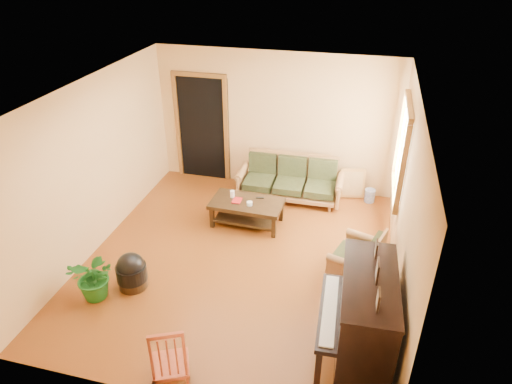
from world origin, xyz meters
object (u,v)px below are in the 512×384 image
(footstool, at_px, (132,275))
(red_chair, at_px, (169,351))
(armchair, at_px, (356,254))
(potted_plant, at_px, (95,277))
(ceramic_crock, at_px, (370,196))
(sofa, at_px, (290,180))
(coffee_table, at_px, (247,213))
(piano, at_px, (365,321))

(footstool, bearing_deg, red_chair, -48.50)
(armchair, xyz_separation_m, red_chair, (-1.85, -2.30, 0.05))
(armchair, xyz_separation_m, potted_plant, (-3.35, -1.32, -0.03))
(ceramic_crock, xyz_separation_m, potted_plant, (-3.50, -3.53, 0.23))
(sofa, relative_size, potted_plant, 2.70)
(sofa, bearing_deg, red_chair, -97.89)
(red_chair, bearing_deg, sofa, 58.27)
(sofa, distance_m, footstool, 3.39)
(footstool, distance_m, potted_plant, 0.50)
(sofa, height_order, armchair, sofa)
(coffee_table, relative_size, ceramic_crock, 4.94)
(sofa, height_order, red_chair, red_chair)
(red_chair, xyz_separation_m, potted_plant, (-1.50, 0.98, -0.08))
(footstool, xyz_separation_m, ceramic_crock, (3.14, 3.21, -0.08))
(sofa, relative_size, coffee_table, 1.57)
(armchair, height_order, potted_plant, armchair)
(armchair, bearing_deg, piano, -66.38)
(sofa, distance_m, armchair, 2.34)
(potted_plant, bearing_deg, red_chair, -33.06)
(armchair, bearing_deg, potted_plant, -140.96)
(ceramic_crock, relative_size, potted_plant, 0.35)
(red_chair, bearing_deg, coffee_table, 65.58)
(piano, xyz_separation_m, red_chair, (-2.01, -0.78, -0.18))
(coffee_table, bearing_deg, armchair, -26.57)
(sofa, relative_size, footstool, 4.45)
(sofa, bearing_deg, potted_plant, -122.68)
(piano, distance_m, red_chair, 2.17)
(footstool, bearing_deg, ceramic_crock, 45.65)
(sofa, relative_size, piano, 1.38)
(armchair, bearing_deg, sofa, 141.70)
(armchair, height_order, piano, piano)
(sofa, height_order, footstool, sofa)
(armchair, height_order, red_chair, red_chair)
(sofa, xyz_separation_m, piano, (1.48, -3.45, 0.20))
(sofa, distance_m, coffee_table, 1.16)
(piano, distance_m, ceramic_crock, 3.76)
(footstool, bearing_deg, sofa, 60.28)
(potted_plant, bearing_deg, footstool, 41.56)
(coffee_table, relative_size, red_chair, 1.41)
(coffee_table, distance_m, red_chair, 3.23)
(piano, xyz_separation_m, ceramic_crock, (-0.02, 3.73, -0.48))
(sofa, xyz_separation_m, footstool, (-1.68, -2.94, -0.20))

